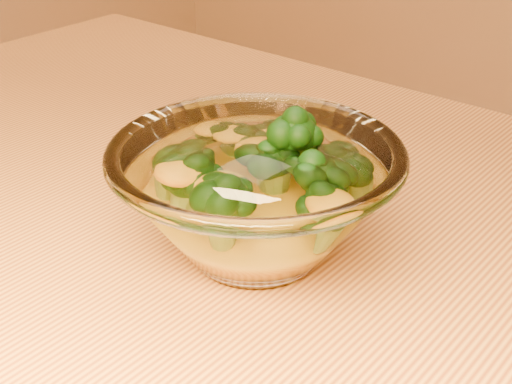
# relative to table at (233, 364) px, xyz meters

# --- Properties ---
(table) EXTENTS (1.20, 0.80, 0.75)m
(table) POSITION_rel_table_xyz_m (0.00, 0.00, 0.00)
(table) COLOR #BB8338
(table) RESTS_ON ground
(glass_bowl) EXTENTS (0.21, 0.21, 0.09)m
(glass_bowl) POSITION_rel_table_xyz_m (0.01, 0.02, 0.15)
(glass_bowl) COLOR white
(glass_bowl) RESTS_ON table
(cheese_sauce) EXTENTS (0.12, 0.12, 0.03)m
(cheese_sauce) POSITION_rel_table_xyz_m (0.01, 0.02, 0.13)
(cheese_sauce) COLOR orange
(cheese_sauce) RESTS_ON glass_bowl
(broccoli_heap) EXTENTS (0.15, 0.14, 0.08)m
(broccoli_heap) POSITION_rel_table_xyz_m (0.01, 0.03, 0.16)
(broccoli_heap) COLOR black
(broccoli_heap) RESTS_ON cheese_sauce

